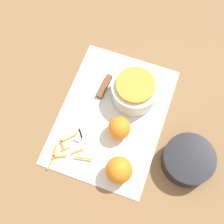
% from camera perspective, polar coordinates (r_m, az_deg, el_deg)
% --- Properties ---
extents(ground_plane, '(4.00, 4.00, 0.00)m').
position_cam_1_polar(ground_plane, '(1.05, 0.00, -0.72)').
color(ground_plane, olive).
extents(cutting_board, '(0.47, 0.34, 0.01)m').
position_cam_1_polar(cutting_board, '(1.05, 0.00, -0.66)').
color(cutting_board, silver).
rests_on(cutting_board, ground_plane).
extents(bowl_speckled, '(0.16, 0.16, 0.09)m').
position_cam_1_polar(bowl_speckled, '(1.04, 4.19, 4.01)').
color(bowl_speckled, silver).
rests_on(bowl_speckled, cutting_board).
extents(bowl_dark, '(0.16, 0.16, 0.06)m').
position_cam_1_polar(bowl_dark, '(1.00, 13.73, -8.54)').
color(bowl_dark, black).
rests_on(bowl_dark, ground_plane).
extents(knife, '(0.26, 0.04, 0.02)m').
position_cam_1_polar(knife, '(1.07, -2.21, 3.10)').
color(knife, brown).
rests_on(knife, cutting_board).
extents(orange_left, '(0.07, 0.07, 0.07)m').
position_cam_1_polar(orange_left, '(0.99, 1.33, -2.94)').
color(orange_left, orange).
rests_on(orange_left, cutting_board).
extents(orange_right, '(0.08, 0.08, 0.08)m').
position_cam_1_polar(orange_right, '(0.95, 1.27, -10.56)').
color(orange_right, orange).
rests_on(orange_right, cutting_board).
extents(peel_pile, '(0.16, 0.13, 0.01)m').
position_cam_1_polar(peel_pile, '(1.02, -8.20, -6.76)').
color(peel_pile, orange).
rests_on(peel_pile, cutting_board).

